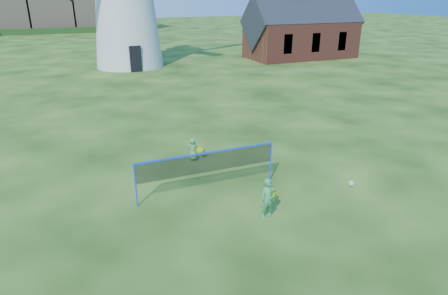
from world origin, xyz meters
TOP-DOWN VIEW (x-y plane):
  - ground at (0.00, 0.00)m, footprint 220.00×220.00m
  - chapel at (19.88, 25.86)m, footprint 12.01×5.82m
  - badminton_net at (-0.54, 0.22)m, footprint 5.05×0.05m
  - player_girl at (0.61, -2.08)m, footprint 0.67×0.36m
  - player_boy at (-0.08, 3.19)m, footprint 0.63×0.45m
  - play_ball at (4.48, -1.36)m, footprint 0.22×0.22m

SIDE VIEW (x-z plane):
  - ground at x=0.00m, z-range 0.00..0.00m
  - play_ball at x=4.48m, z-range 0.00..0.22m
  - player_boy at x=-0.08m, z-range 0.00..0.97m
  - player_girl at x=0.61m, z-range 0.00..1.34m
  - badminton_net at x=-0.54m, z-range 0.36..1.91m
  - chapel at x=19.88m, z-range -2.22..7.93m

